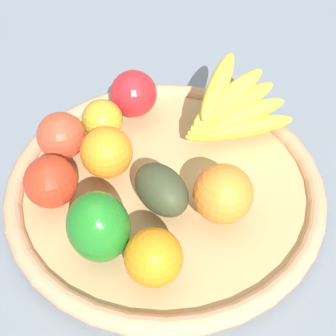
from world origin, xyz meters
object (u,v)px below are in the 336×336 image
Objects in this scene: apple_1 at (105,120)px; apple_0 at (136,94)px; apple_3 at (54,182)px; banana_bunch at (235,106)px; apple_2 at (64,136)px; orange_1 at (226,194)px; avocado at (164,190)px; bell_pepper at (102,227)px; orange_0 at (157,257)px; orange_2 at (110,152)px.

apple_0 is at bearing -39.02° from apple_1.
apple_1 is 0.14m from apple_3.
banana_bunch is 2.52× the size of apple_2.
orange_1 reaches higher than apple_0.
bell_pepper is at bearing 133.86° from avocado.
apple_1 is at bearing 47.48° from orange_1.
orange_0 is 0.11m from avocado.
apple_0 is at bearing 30.30° from orange_1.
bell_pepper reaches higher than apple_2.
orange_0 reaches higher than avocado.
orange_1 is 0.44× the size of banana_bunch.
banana_bunch reaches higher than orange_2.
banana_bunch is at bearing 107.60° from bell_pepper.
avocado is 0.20m from apple_0.
apple_2 is at bearing 125.44° from apple_1.
apple_1 is 0.36× the size of banana_bunch.
avocado is at bearing -93.98° from apple_3.
orange_1 is 1.10× the size of apple_3.
orange_0 is (-0.17, -0.07, -0.00)m from orange_2.
apple_0 is at bearing -13.75° from orange_2.
avocado is at bearing -129.71° from orange_2.
orange_1 reaches higher than apple_1.
apple_3 is (0.03, 0.23, -0.00)m from orange_1.
avocado is (-0.14, -0.09, -0.00)m from apple_1.
apple_2 is at bearing 55.63° from avocado.
orange_0 is 0.31m from apple_0.
banana_bunch is at bearing -9.60° from orange_1.
avocado is at bearing 145.27° from banana_bunch.
orange_0 is 0.18m from apple_3.
banana_bunch is 2.49× the size of apple_3.
apple_2 is (0.21, 0.14, 0.00)m from orange_0.
bell_pepper is 0.11m from apple_3.
orange_1 is at bearing -117.17° from apple_2.
avocado is at bearing -147.17° from apple_1.
apple_2 is at bearing 62.46° from orange_2.
apple_1 is 0.68× the size of bell_pepper.
apple_1 is 0.85× the size of orange_2.
orange_1 is 1.13× the size of orange_0.
orange_0 is at bearing -146.38° from apple_2.
orange_1 reaches higher than apple_2.
apple_3 is at bearing -172.24° from bell_pepper.
orange_0 is at bearing 175.30° from avocado.
bell_pepper is 0.53× the size of banana_bunch.
banana_bunch is 0.30m from apple_3.
banana_bunch is (0.02, -0.20, 0.01)m from apple_1.
apple_1 is 0.08m from orange_2.
orange_2 reaches higher than apple_2.
avocado is (0.11, -0.01, -0.00)m from orange_0.
avocado is at bearing -124.37° from apple_2.
banana_bunch reaches higher than apple_2.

